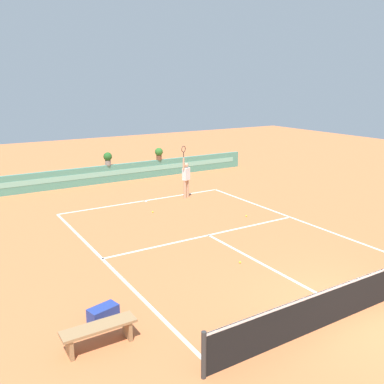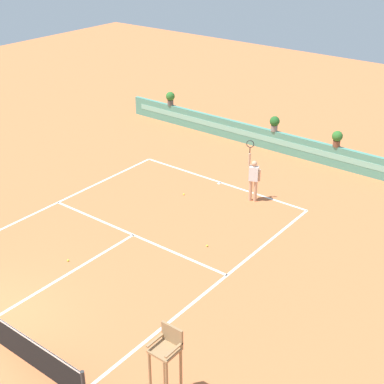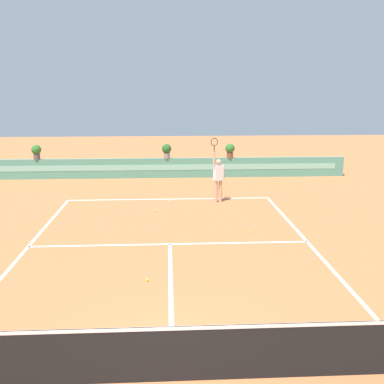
% 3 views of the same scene
% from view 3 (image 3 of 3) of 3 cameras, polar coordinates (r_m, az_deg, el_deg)
% --- Properties ---
extents(ground_plane, '(60.00, 60.00, 0.00)m').
position_cam_3_polar(ground_plane, '(13.16, -2.77, -7.12)').
color(ground_plane, '#C66B3D').
extents(court_lines, '(8.32, 11.94, 0.01)m').
position_cam_3_polar(court_lines, '(13.83, -2.80, -6.08)').
color(court_lines, white).
rests_on(court_lines, ground).
extents(net, '(8.92, 0.10, 1.00)m').
position_cam_3_polar(net, '(7.52, -2.48, -19.37)').
color(net, '#333333').
rests_on(net, ground).
extents(back_wall_barrier, '(18.00, 0.21, 1.00)m').
position_cam_3_polar(back_wall_barrier, '(23.09, -2.97, 3.02)').
color(back_wall_barrier, '#4C8E7A').
rests_on(back_wall_barrier, ground).
extents(tennis_player, '(0.58, 0.34, 2.58)m').
position_cam_3_polar(tennis_player, '(18.10, 3.30, 1.96)').
color(tennis_player, tan).
rests_on(tennis_player, ground).
extents(tennis_ball_near_baseline, '(0.07, 0.07, 0.07)m').
position_cam_3_polar(tennis_ball_near_baseline, '(11.13, -5.61, -10.89)').
color(tennis_ball_near_baseline, '#CCE033').
rests_on(tennis_ball_near_baseline, ground).
extents(tennis_ball_mid_court, '(0.07, 0.07, 0.07)m').
position_cam_3_polar(tennis_ball_mid_court, '(14.70, 7.32, -4.87)').
color(tennis_ball_mid_court, '#CCE033').
rests_on(tennis_ball_mid_court, ground).
extents(tennis_ball_by_sideline, '(0.07, 0.07, 0.07)m').
position_cam_3_polar(tennis_ball_by_sideline, '(16.96, -4.62, -2.36)').
color(tennis_ball_by_sideline, '#CCE033').
rests_on(tennis_ball_by_sideline, ground).
extents(potted_plant_far_left, '(0.48, 0.48, 0.72)m').
position_cam_3_polar(potted_plant_far_left, '(23.84, -18.89, 4.87)').
color(potted_plant_far_left, '#514C47').
rests_on(potted_plant_far_left, back_wall_barrier).
extents(potted_plant_right, '(0.48, 0.48, 0.72)m').
position_cam_3_polar(potted_plant_right, '(23.17, 4.77, 5.31)').
color(potted_plant_right, brown).
rests_on(potted_plant_right, back_wall_barrier).
extents(potted_plant_centre, '(0.48, 0.48, 0.72)m').
position_cam_3_polar(potted_plant_centre, '(22.95, -3.19, 5.26)').
color(potted_plant_centre, gray).
rests_on(potted_plant_centre, back_wall_barrier).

